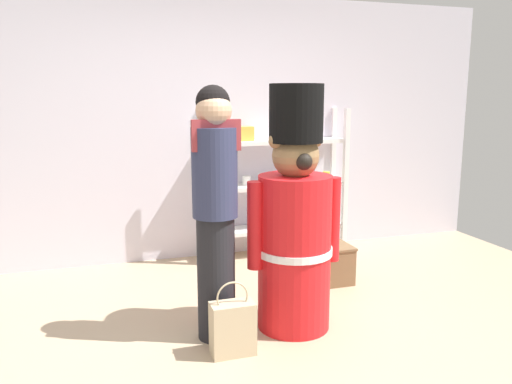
{
  "coord_description": "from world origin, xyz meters",
  "views": [
    {
      "loc": [
        -1.03,
        -2.94,
        1.65
      ],
      "look_at": [
        0.02,
        0.31,
        1.0
      ],
      "focal_mm": 36.4,
      "sensor_mm": 36.0,
      "label": 1
    }
  ],
  "objects_px": {
    "shopping_bag": "(233,328)",
    "merchandise_shelf": "(274,182)",
    "teddy_bear_guard": "(295,225)",
    "person_shopper": "(215,205)",
    "display_crate": "(327,264)"
  },
  "relations": [
    {
      "from": "merchandise_shelf",
      "to": "teddy_bear_guard",
      "type": "xyz_separation_m",
      "value": [
        -0.46,
        -1.67,
        -0.01
      ]
    },
    {
      "from": "teddy_bear_guard",
      "to": "display_crate",
      "type": "xyz_separation_m",
      "value": [
        0.61,
        0.73,
        -0.58
      ]
    },
    {
      "from": "merchandise_shelf",
      "to": "person_shopper",
      "type": "xyz_separation_m",
      "value": [
        -1.02,
        -1.67,
        0.17
      ]
    },
    {
      "from": "person_shopper",
      "to": "display_crate",
      "type": "bearing_deg",
      "value": 31.44
    },
    {
      "from": "merchandise_shelf",
      "to": "teddy_bear_guard",
      "type": "height_order",
      "value": "teddy_bear_guard"
    },
    {
      "from": "merchandise_shelf",
      "to": "person_shopper",
      "type": "height_order",
      "value": "person_shopper"
    },
    {
      "from": "shopping_bag",
      "to": "merchandise_shelf",
      "type": "bearing_deg",
      "value": 63.09
    },
    {
      "from": "teddy_bear_guard",
      "to": "person_shopper",
      "type": "xyz_separation_m",
      "value": [
        -0.56,
        0.01,
        0.18
      ]
    },
    {
      "from": "teddy_bear_guard",
      "to": "merchandise_shelf",
      "type": "bearing_deg",
      "value": 74.72
    },
    {
      "from": "shopping_bag",
      "to": "display_crate",
      "type": "bearing_deg",
      "value": 40.96
    },
    {
      "from": "teddy_bear_guard",
      "to": "person_shopper",
      "type": "height_order",
      "value": "teddy_bear_guard"
    },
    {
      "from": "teddy_bear_guard",
      "to": "shopping_bag",
      "type": "bearing_deg",
      "value": -153.6
    },
    {
      "from": "merchandise_shelf",
      "to": "shopping_bag",
      "type": "relative_size",
      "value": 3.09
    },
    {
      "from": "teddy_bear_guard",
      "to": "display_crate",
      "type": "distance_m",
      "value": 1.11
    },
    {
      "from": "shopping_bag",
      "to": "teddy_bear_guard",
      "type": "bearing_deg",
      "value": 26.4
    }
  ]
}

